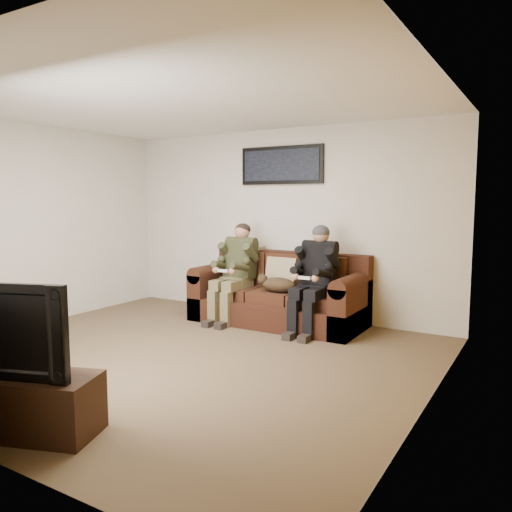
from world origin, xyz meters
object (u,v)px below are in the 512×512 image
Objects in this scene: person_right at (315,272)px; framed_poster at (281,165)px; person_left at (236,266)px; sofa at (280,296)px; television at (1,327)px; tv_stand at (6,402)px; cat at (277,284)px.

framed_poster reaches higher than person_right.
person_right is at bearing 0.02° from person_left.
framed_poster reaches higher than sofa.
person_right is 1.15× the size of television.
person_left is at bearing -161.98° from sofa.
tv_stand is at bearing -92.64° from sofa.
person_right is 0.99× the size of tv_stand.
sofa is at bearing 67.75° from tv_stand.
framed_poster is at bearing 143.70° from person_right.
television is at bearing -101.89° from person_right.
cat is (-0.50, -0.04, -0.19)m from person_right.
tv_stand is 1.16× the size of television.
person_left is at bearing 76.86° from tv_stand.
framed_poster is at bearing 117.43° from sofa.
tv_stand is at bearing -89.65° from framed_poster.
framed_poster is (-0.78, 0.57, 1.36)m from person_right.
person_left reaches higher than cat.
sofa is 1.80m from framed_poster.
person_right is at bearing 4.52° from cat.
framed_poster is (0.38, 0.57, 1.36)m from person_left.
cat reaches higher than tv_stand.
sofa is 3.81m from television.
framed_poster is at bearing 70.74° from tv_stand.
sofa is 1.69× the size of tv_stand.
sofa is 3.43× the size of cat.
sofa reaches higher than cat.
person_right reaches higher than cat.
person_right is 2.00× the size of cat.
cat is 0.49× the size of tv_stand.
cat is (0.08, -0.23, 0.20)m from sofa.
tv_stand is at bearing -101.89° from person_right.
person_right is 3.71m from tv_stand.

